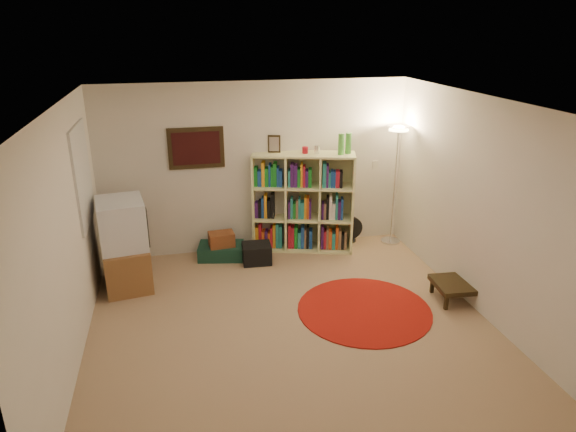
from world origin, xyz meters
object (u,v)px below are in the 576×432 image
object	(u,v)px
floor_lamp	(397,147)
floor_fan	(351,229)
suitcase	(221,251)
side_table	(456,285)
bookshelf	(302,203)
tv_stand	(125,245)

from	to	relation	value
floor_lamp	floor_fan	world-z (taller)	floor_lamp
floor_lamp	suitcase	size ratio (longest dim) A/B	2.58
floor_fan	side_table	xyz separation A→B (m)	(0.67, -2.02, -0.00)
bookshelf	tv_stand	world-z (taller)	bookshelf
suitcase	floor_fan	bearing A→B (deg)	15.33
tv_stand	side_table	world-z (taller)	tv_stand
floor_lamp	tv_stand	size ratio (longest dim) A/B	1.57
bookshelf	tv_stand	xyz separation A→B (m)	(-2.51, -0.65, -0.15)
tv_stand	bookshelf	bearing A→B (deg)	6.23
suitcase	floor_lamp	bearing A→B (deg)	11.16
floor_lamp	tv_stand	bearing A→B (deg)	-171.99
floor_lamp	bookshelf	bearing A→B (deg)	176.11
floor_fan	suitcase	distance (m)	2.06
tv_stand	side_table	size ratio (longest dim) A/B	2.06
floor_lamp	suitcase	world-z (taller)	floor_lamp
tv_stand	floor_lamp	bearing A→B (deg)	-0.31
bookshelf	side_table	distance (m)	2.51
floor_lamp	floor_fan	size ratio (longest dim) A/B	4.47
tv_stand	suitcase	size ratio (longest dim) A/B	1.65
floor_lamp	tv_stand	xyz separation A→B (m)	(-3.94, -0.55, -0.96)
side_table	tv_stand	bearing A→B (deg)	161.79
tv_stand	side_table	xyz separation A→B (m)	(3.99, -1.31, -0.36)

